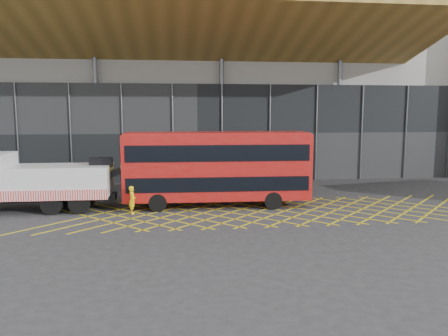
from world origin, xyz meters
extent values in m
plane|color=#2A2B2D|center=(0.00, 0.00, 0.00)|extent=(120.00, 120.00, 0.00)
cube|color=gold|center=(-4.80, 0.00, 0.01)|extent=(7.16, 7.16, 0.01)
cube|color=gold|center=(-4.80, 0.00, 0.01)|extent=(7.16, 7.16, 0.01)
cube|color=gold|center=(-3.20, 0.00, 0.01)|extent=(7.16, 7.16, 0.01)
cube|color=gold|center=(-3.20, 0.00, 0.01)|extent=(7.16, 7.16, 0.01)
cube|color=gold|center=(-1.60, 0.00, 0.01)|extent=(7.16, 7.16, 0.01)
cube|color=gold|center=(-1.60, 0.00, 0.01)|extent=(7.16, 7.16, 0.01)
cube|color=gold|center=(0.00, 0.00, 0.01)|extent=(7.16, 7.16, 0.01)
cube|color=gold|center=(0.00, 0.00, 0.01)|extent=(7.16, 7.16, 0.01)
cube|color=gold|center=(1.60, 0.00, 0.01)|extent=(7.16, 7.16, 0.01)
cube|color=gold|center=(1.60, 0.00, 0.01)|extent=(7.16, 7.16, 0.01)
cube|color=gold|center=(3.20, 0.00, 0.01)|extent=(7.16, 7.16, 0.01)
cube|color=gold|center=(3.20, 0.00, 0.01)|extent=(7.16, 7.16, 0.01)
cube|color=gold|center=(4.80, 0.00, 0.01)|extent=(7.16, 7.16, 0.01)
cube|color=gold|center=(4.80, 0.00, 0.01)|extent=(7.16, 7.16, 0.01)
cube|color=gold|center=(6.40, 0.00, 0.01)|extent=(7.16, 7.16, 0.01)
cube|color=gold|center=(6.40, 0.00, 0.01)|extent=(7.16, 7.16, 0.01)
cube|color=gold|center=(8.00, 0.00, 0.01)|extent=(7.16, 7.16, 0.01)
cube|color=gold|center=(8.00, 0.00, 0.01)|extent=(7.16, 7.16, 0.01)
cube|color=gold|center=(9.60, 0.00, 0.01)|extent=(7.16, 7.16, 0.01)
cube|color=gold|center=(9.60, 0.00, 0.01)|extent=(7.16, 7.16, 0.01)
cube|color=gold|center=(11.20, 0.00, 0.01)|extent=(7.16, 7.16, 0.01)
cube|color=gold|center=(11.20, 0.00, 0.01)|extent=(7.16, 7.16, 0.01)
cube|color=gold|center=(12.80, 0.00, 0.01)|extent=(7.16, 7.16, 0.01)
cube|color=gold|center=(12.80, 0.00, 0.01)|extent=(7.16, 7.16, 0.01)
cube|color=gold|center=(14.40, 0.00, 0.01)|extent=(7.16, 7.16, 0.01)
cube|color=gold|center=(14.40, 0.00, 0.01)|extent=(7.16, 7.16, 0.01)
cube|color=gold|center=(16.00, 0.00, 0.01)|extent=(7.16, 7.16, 0.01)
cube|color=gold|center=(16.00, 0.00, 0.01)|extent=(7.16, 7.16, 0.01)
cube|color=gray|center=(2.00, 19.00, 9.00)|extent=(55.00, 14.00, 18.00)
cube|color=black|center=(2.00, 11.70, 4.00)|extent=(55.00, 0.80, 8.00)
cube|color=olive|center=(0.00, 8.00, 11.50)|extent=(40.00, 11.93, 4.07)
cylinder|color=#595B60|center=(-6.00, 11.50, 5.00)|extent=(0.36, 0.36, 10.00)
cylinder|color=#595B60|center=(4.00, 11.50, 5.00)|extent=(0.36, 0.36, 10.00)
cylinder|color=#595B60|center=(14.00, 11.50, 5.00)|extent=(0.36, 0.36, 10.00)
cube|color=black|center=(-8.60, 1.87, 0.76)|extent=(10.31, 1.17, 0.38)
cube|color=silver|center=(-7.09, 1.85, 1.79)|extent=(6.74, 2.77, 1.73)
cube|color=red|center=(-7.10, 0.46, 1.14)|extent=(6.72, 0.12, 0.60)
cube|color=silver|center=(-9.90, 1.88, 3.04)|extent=(1.11, 2.61, 0.76)
cube|color=black|center=(-4.27, 1.83, 2.82)|extent=(1.31, 0.55, 0.54)
cube|color=black|center=(-3.18, 1.82, 2.28)|extent=(2.37, 0.40, 1.17)
cylinder|color=black|center=(-5.36, 0.70, 0.60)|extent=(1.20, 0.39, 1.19)
cylinder|color=black|center=(-5.34, 2.98, 0.60)|extent=(1.20, 0.39, 1.19)
cube|color=#9E0F0C|center=(2.61, 1.77, 2.49)|extent=(11.20, 2.89, 3.93)
cube|color=black|center=(2.61, 1.77, 1.57)|extent=(10.76, 2.94, 0.86)
cube|color=black|center=(2.61, 1.77, 3.39)|extent=(10.76, 2.94, 0.96)
cube|color=black|center=(-2.97, 1.92, 1.62)|extent=(0.12, 2.27, 1.32)
cube|color=black|center=(-2.97, 1.92, 3.39)|extent=(0.12, 2.27, 0.96)
cube|color=yellow|center=(-2.98, 1.92, 2.58)|extent=(0.11, 1.81, 0.35)
cube|color=#9E0F0C|center=(2.61, 1.77, 4.48)|extent=(10.97, 2.68, 0.12)
cylinder|color=black|center=(-0.96, 0.73, 0.53)|extent=(1.06, 0.33, 1.05)
cylinder|color=black|center=(-0.90, 3.01, 0.53)|extent=(1.06, 0.33, 1.05)
cylinder|color=black|center=(5.82, 0.54, 0.53)|extent=(1.06, 0.33, 1.05)
cylinder|color=black|center=(5.88, 2.82, 0.53)|extent=(1.06, 0.33, 1.05)
imported|color=yellow|center=(-2.38, 0.37, 0.80)|extent=(0.46, 0.63, 1.60)
camera|label=1|loc=(-0.12, -24.37, 5.77)|focal=35.00mm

